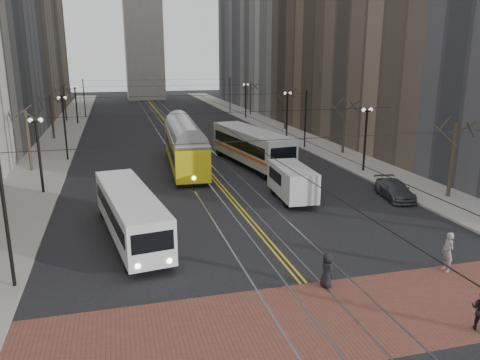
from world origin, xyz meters
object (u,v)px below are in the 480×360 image
pedestrian_b (448,252)px  sedan_grey (278,159)px  sedan_parked (395,190)px  pedestrian_a (327,270)px  transit_bus (130,215)px  rear_bus (251,148)px  sedan_silver (252,143)px  streetcar (185,149)px  cargo_van (292,183)px

pedestrian_b → sedan_grey: bearing=-174.2°
sedan_parked → pedestrian_a: pedestrian_a is taller
transit_bus → pedestrian_b: bearing=-37.9°
sedan_grey → pedestrian_a: (-6.01, -23.50, 0.11)m
sedan_parked → pedestrian_a: 15.86m
rear_bus → sedan_silver: size_ratio=3.29×
streetcar → cargo_van: (6.03, -12.43, -0.54)m
transit_bus → cargo_van: transit_bus is taller
sedan_silver → sedan_parked: sedan_silver is taller
cargo_van → sedan_grey: 10.79m
rear_bus → cargo_van: 11.90m
cargo_van → pedestrian_b: cargo_van is taller
pedestrian_a → pedestrian_b: pedestrian_b is taller
transit_bus → cargo_van: 12.64m
sedan_grey → sedan_silver: 9.42m
sedan_grey → sedan_silver: sedan_grey is taller
transit_bus → sedan_grey: size_ratio=2.69×
streetcar → rear_bus: bearing=-1.6°
sedan_silver → pedestrian_b: (0.34, -32.92, 0.34)m
pedestrian_b → streetcar: bearing=-155.5°
cargo_van → sedan_parked: size_ratio=1.26×
rear_bus → sedan_silver: bearing=64.8°
cargo_van → pedestrian_a: size_ratio=3.51×
sedan_grey → rear_bus: bearing=142.9°
streetcar → pedestrian_b: (9.12, -25.49, -0.80)m
rear_bus → transit_bus: bearing=-134.3°
streetcar → pedestrian_a: bearing=-80.7°
transit_bus → sedan_parked: transit_bus is taller
sedan_grey → sedan_parked: size_ratio=0.93×
transit_bus → pedestrian_b: transit_bus is taller
rear_bus → pedestrian_b: size_ratio=6.67×
sedan_silver → sedan_grey: bearing=-94.3°
streetcar → sedan_parked: size_ratio=3.37×
sedan_silver → pedestrian_a: 33.48m
transit_bus → sedan_parked: size_ratio=2.50×
streetcar → cargo_van: bearing=-60.9°
sedan_parked → transit_bus: bearing=-161.2°
pedestrian_a → pedestrian_b: (6.43, 0.00, 0.17)m
sedan_grey → pedestrian_a: bearing=-109.7°
streetcar → sedan_grey: 8.99m
rear_bus → streetcar: bearing=166.8°
cargo_van → rear_bus: bearing=91.5°
sedan_grey → sedan_parked: 12.97m
transit_bus → pedestrian_a: bearing=-53.3°
pedestrian_b → pedestrian_a: bearing=-85.2°
pedestrian_a → sedan_silver: bearing=-14.7°
transit_bus → streetcar: (5.69, 17.13, 0.39)m
sedan_parked → streetcar: bearing=143.8°
streetcar → cargo_van: 13.83m
streetcar → rear_bus: (6.36, -0.54, -0.08)m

